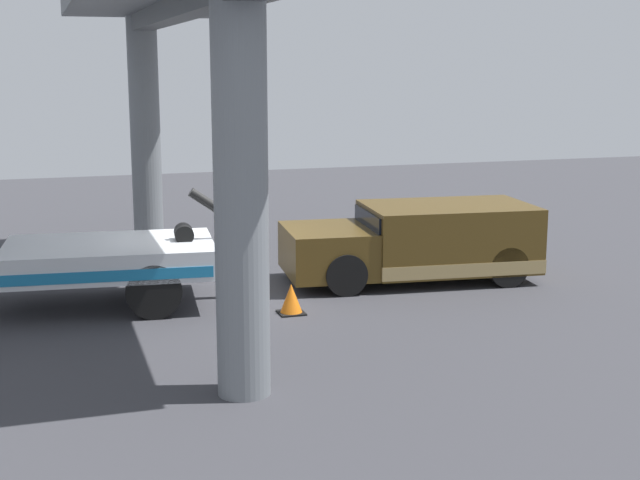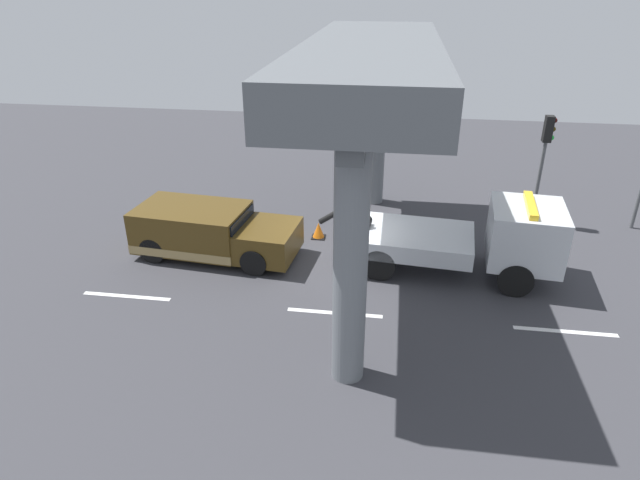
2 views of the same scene
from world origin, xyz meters
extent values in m
cube|color=#38383D|center=(0.00, 0.00, -0.05)|extent=(60.00, 40.00, 0.10)
cube|color=silver|center=(-6.00, -2.90, 0.00)|extent=(2.60, 0.16, 0.01)
cube|color=silver|center=(0.00, -2.90, 0.00)|extent=(2.60, 0.16, 0.01)
cube|color=silver|center=(6.00, -2.90, 0.00)|extent=(2.60, 0.16, 0.01)
cube|color=silver|center=(1.95, 0.11, 0.93)|extent=(4.06, 2.76, 0.55)
cube|color=silver|center=(5.27, -0.21, 1.48)|extent=(2.26, 2.49, 1.65)
cube|color=black|center=(5.88, -0.27, 1.84)|extent=(0.28, 2.20, 0.66)
cube|color=#196B9E|center=(2.07, 1.31, 0.84)|extent=(3.63, 0.38, 0.20)
cylinder|color=black|center=(-0.23, 0.33, 1.66)|extent=(1.42, 0.32, 1.07)
cylinder|color=black|center=(0.58, 0.25, 1.32)|extent=(0.40, 0.48, 0.36)
cube|color=yellow|center=(5.27, -0.21, 2.38)|extent=(0.43, 1.93, 0.16)
cylinder|color=black|center=(5.17, 0.84, 0.50)|extent=(1.03, 0.42, 1.00)
cylinder|color=black|center=(4.97, -1.23, 0.50)|extent=(1.03, 0.42, 1.00)
cylinder|color=black|center=(1.29, 1.22, 0.50)|extent=(1.03, 0.42, 1.00)
cylinder|color=black|center=(1.09, -0.85, 0.50)|extent=(1.03, 0.42, 1.00)
cube|color=#4C3814|center=(-5.02, 0.06, 0.91)|extent=(3.65, 2.53, 1.35)
cube|color=#4C3814|center=(-2.44, -0.19, 0.71)|extent=(1.93, 2.27, 0.95)
cube|color=black|center=(-3.28, -0.11, 1.20)|extent=(0.25, 1.93, 0.59)
cube|color=#9E8451|center=(-5.02, 0.06, 0.41)|extent=(3.68, 2.55, 0.28)
cylinder|color=black|center=(-2.50, 0.78, 0.42)|extent=(0.86, 0.36, 0.84)
cylinder|color=black|center=(-2.68, -1.13, 0.42)|extent=(0.86, 0.36, 0.84)
cylinder|color=black|center=(-5.87, 1.11, 0.42)|extent=(0.86, 0.36, 0.84)
cylinder|color=black|center=(-6.06, -0.80, 0.42)|extent=(0.86, 0.36, 0.84)
cylinder|color=slate|center=(0.58, 5.35, 2.81)|extent=(0.73, 0.73, 5.61)
cylinder|color=slate|center=(0.58, -5.35, 2.81)|extent=(0.73, 0.73, 5.61)
cube|color=#5B5F63|center=(0.58, 0.00, 6.16)|extent=(3.60, 12.70, 1.10)
cube|color=#4A4E52|center=(0.58, 0.00, 5.43)|extent=(0.50, 12.30, 0.36)
cylinder|color=#515456|center=(6.50, 4.12, 1.53)|extent=(0.12, 0.12, 3.05)
cube|color=black|center=(6.50, 4.12, 3.50)|extent=(0.28, 0.32, 0.90)
sphere|color=#360605|center=(6.66, 4.12, 3.80)|extent=(0.18, 0.18, 0.18)
sphere|color=#3A2D06|center=(6.66, 4.12, 3.50)|extent=(0.18, 0.18, 0.18)
sphere|color=green|center=(6.66, 4.12, 3.20)|extent=(0.18, 0.18, 0.18)
cone|color=orange|center=(-1.12, 1.70, 0.28)|extent=(0.42, 0.42, 0.56)
cube|color=black|center=(-1.12, 1.70, 0.01)|extent=(0.47, 0.47, 0.03)
camera|label=1|loc=(3.12, 16.80, 4.50)|focal=49.94mm
camera|label=2|loc=(1.38, -15.32, 8.35)|focal=30.72mm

